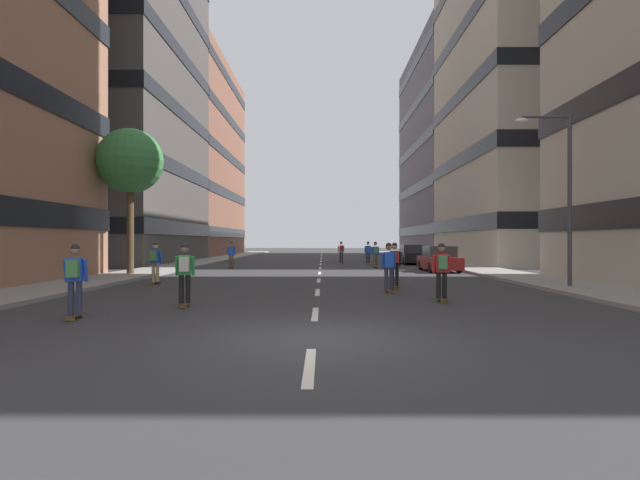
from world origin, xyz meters
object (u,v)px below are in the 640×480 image
object	(u,v)px
skater_1	(155,260)
skater_3	(341,251)
skater_2	(368,252)
skater_7	(442,268)
street_tree_near	(130,162)
skater_5	(375,253)
skater_0	(75,276)
skater_8	(231,253)
parked_car_mid	(412,255)
skater_9	(389,265)
skater_6	(185,271)
parked_car_near	(439,260)
skater_4	(395,262)
streetlamp_right	(560,180)

from	to	relation	value
skater_1	skater_3	xyz separation A→B (m)	(8.64, 18.83, 0.00)
skater_2	skater_3	size ratio (longest dim) A/B	1.00
skater_3	skater_2	bearing A→B (deg)	-42.25
skater_2	skater_1	bearing A→B (deg)	-122.10
skater_3	skater_7	distance (m)	24.67
street_tree_near	skater_5	distance (m)	16.21
skater_0	skater_7	distance (m)	10.03
street_tree_near	skater_3	xyz separation A→B (m)	(11.54, 14.34, -4.93)
street_tree_near	skater_8	world-z (taller)	street_tree_near
parked_car_mid	skater_9	bearing A→B (deg)	-102.71
skater_1	skater_9	world-z (taller)	same
skater_6	skater_7	size ratio (longest dim) A/B	1.00
skater_2	skater_5	world-z (taller)	same
street_tree_near	skater_2	size ratio (longest dim) A/B	4.24
parked_car_near	skater_5	distance (m)	4.89
skater_0	skater_4	size ratio (longest dim) A/B	1.00
parked_car_near	skater_6	bearing A→B (deg)	-125.38
skater_3	skater_5	xyz separation A→B (m)	(2.04, -6.97, 0.00)
streetlamp_right	skater_3	xyz separation A→B (m)	(-7.49, 20.96, -3.12)
parked_car_near	skater_0	world-z (taller)	skater_0
street_tree_near	skater_4	size ratio (longest dim) A/B	4.24
street_tree_near	skater_2	xyz separation A→B (m)	(13.56, 12.50, -4.96)
skater_3	skater_6	world-z (taller)	same
parked_car_near	skater_6	size ratio (longest dim) A/B	2.47
skater_2	skater_9	world-z (taller)	same
skater_4	skater_5	xyz separation A→B (m)	(0.75, 13.59, 0.00)
skater_4	skater_6	distance (m)	8.43
skater_1	skater_8	distance (m)	11.62
skater_5	skater_7	bearing A→B (deg)	-89.75
skater_4	skater_7	distance (m)	4.09
skater_1	skater_4	world-z (taller)	same
skater_6	skater_8	size ratio (longest dim) A/B	1.00
street_tree_near	skater_9	size ratio (longest dim) A/B	4.24
skater_8	skater_4	bearing A→B (deg)	-56.14
skater_5	skater_8	size ratio (longest dim) A/B	1.00
skater_3	skater_8	xyz separation A→B (m)	(-7.64, -7.26, -0.03)
skater_1	skater_2	bearing A→B (deg)	57.90
streetlamp_right	skater_6	distance (m)	14.08
parked_car_mid	skater_3	distance (m)	5.71
skater_2	parked_car_mid	bearing A→B (deg)	4.03
skater_4	skater_8	world-z (taller)	same
skater_4	skater_9	world-z (taller)	same
skater_8	skater_9	size ratio (longest dim) A/B	1.00
street_tree_near	skater_1	distance (m)	7.28
skater_2	street_tree_near	bearing A→B (deg)	-137.32
street_tree_near	skater_0	xyz separation A→B (m)	(4.17, -13.50, -4.93)
parked_car_near	street_tree_near	size ratio (longest dim) A/B	0.58
skater_1	skater_7	distance (m)	12.19
street_tree_near	skater_8	xyz separation A→B (m)	(3.90, 7.08, -4.96)
parked_car_mid	skater_0	distance (m)	29.22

